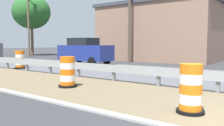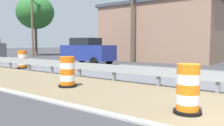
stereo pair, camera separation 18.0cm
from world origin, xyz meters
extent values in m
cube|color=slate|center=(2.69, 1.39, 0.35)|extent=(0.12, 0.12, 0.70)
cube|color=slate|center=(2.69, 3.49, 0.35)|extent=(0.12, 0.12, 0.70)
cube|color=slate|center=(2.69, 5.58, 0.35)|extent=(0.12, 0.12, 0.70)
cube|color=slate|center=(2.69, 7.67, 0.35)|extent=(0.12, 0.12, 0.70)
cube|color=slate|center=(2.69, 9.76, 0.35)|extent=(0.12, 0.12, 0.70)
cube|color=slate|center=(2.69, 11.85, 0.35)|extent=(0.12, 0.12, 0.70)
cube|color=slate|center=(2.69, 13.94, 0.35)|extent=(0.12, 0.12, 0.70)
cylinder|color=orange|center=(-0.07, 1.40, 0.11)|extent=(0.51, 0.51, 0.23)
cylinder|color=white|center=(-0.07, 1.40, 0.34)|extent=(0.51, 0.51, 0.23)
cylinder|color=orange|center=(-0.07, 1.40, 0.57)|extent=(0.51, 0.51, 0.23)
cylinder|color=white|center=(-0.07, 1.40, 0.80)|extent=(0.51, 0.51, 0.23)
cylinder|color=orange|center=(-0.07, 1.40, 1.03)|extent=(0.51, 0.51, 0.23)
cylinder|color=black|center=(-0.07, 1.40, 0.04)|extent=(0.64, 0.64, 0.08)
cylinder|color=orange|center=(0.54, 6.13, 0.11)|extent=(0.54, 0.54, 0.23)
cylinder|color=white|center=(0.54, 6.13, 0.34)|extent=(0.54, 0.54, 0.23)
cylinder|color=orange|center=(0.54, 6.13, 0.56)|extent=(0.54, 0.54, 0.23)
cylinder|color=white|center=(0.54, 6.13, 0.79)|extent=(0.54, 0.54, 0.23)
cylinder|color=orange|center=(0.54, 6.13, 1.02)|extent=(0.54, 0.54, 0.23)
cylinder|color=black|center=(0.54, 6.13, 0.04)|extent=(0.68, 0.68, 0.08)
cylinder|color=orange|center=(3.28, 13.48, 0.11)|extent=(0.57, 0.57, 0.23)
cylinder|color=white|center=(3.28, 13.48, 0.34)|extent=(0.57, 0.57, 0.23)
cylinder|color=orange|center=(3.28, 13.48, 0.57)|extent=(0.57, 0.57, 0.23)
cylinder|color=white|center=(3.28, 13.48, 0.80)|extent=(0.57, 0.57, 0.23)
cylinder|color=orange|center=(3.28, 13.48, 1.03)|extent=(0.57, 0.57, 0.23)
cylinder|color=black|center=(3.28, 13.48, 0.04)|extent=(0.71, 0.71, 0.08)
cube|color=navy|center=(8.11, 12.26, 0.90)|extent=(1.76, 4.47, 1.16)
cube|color=black|center=(8.11, 12.44, 1.76)|extent=(1.57, 2.06, 0.56)
cylinder|color=black|center=(8.96, 10.79, 0.32)|extent=(0.23, 0.64, 0.64)
cylinder|color=black|center=(7.24, 10.80, 0.32)|extent=(0.23, 0.64, 0.64)
cylinder|color=black|center=(8.99, 13.73, 0.32)|extent=(0.23, 0.64, 0.64)
cylinder|color=black|center=(7.26, 13.74, 0.32)|extent=(0.23, 0.64, 0.64)
cylinder|color=black|center=(5.80, 20.70, 0.32)|extent=(0.24, 0.65, 0.64)
cube|color=#93705B|center=(16.07, 9.65, 2.57)|extent=(7.07, 10.68, 5.13)
cube|color=#3D424C|center=(16.07, 9.65, 5.28)|extent=(7.36, 11.11, 0.30)
cylinder|color=brown|center=(11.82, 10.53, 3.89)|extent=(0.24, 0.24, 7.78)
cylinder|color=brown|center=(11.81, 24.94, 4.58)|extent=(0.24, 0.24, 9.17)
cylinder|color=brown|center=(14.00, 27.40, 1.92)|extent=(0.36, 0.36, 3.83)
ellipsoid|color=#286028|center=(14.00, 27.40, 5.84)|extent=(5.00, 5.00, 4.50)
camera|label=1|loc=(-5.45, -0.31, 1.60)|focal=37.87mm
camera|label=2|loc=(-5.34, -0.46, 1.60)|focal=37.87mm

